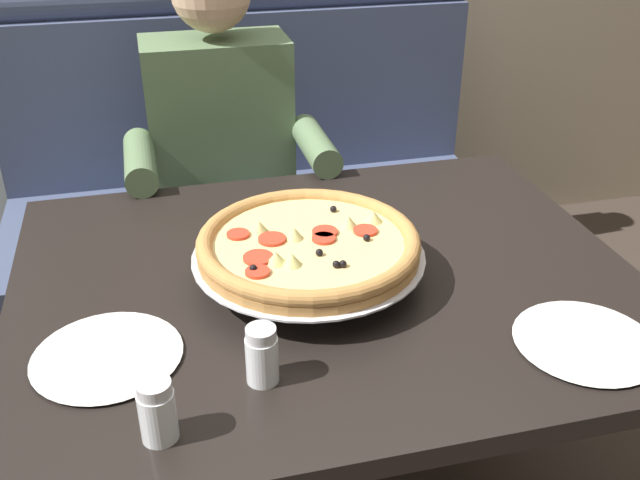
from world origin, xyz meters
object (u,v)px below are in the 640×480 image
Objects in this scene: shaker_pepper_flakes at (158,415)px; plate_near_left at (107,353)px; shaker_oregano at (262,359)px; pizza at (308,245)px; dining_table at (326,309)px; diner_main at (226,159)px; booth_bench at (254,213)px; plate_near_right at (586,339)px.

shaker_pepper_flakes is 0.22m from plate_near_left.
shaker_pepper_flakes is 0.40× the size of plate_near_left.
pizza is at bearing 63.02° from shaker_oregano.
shaker_pepper_flakes is 0.19m from shaker_oregano.
shaker_oregano is at bearing -122.12° from dining_table.
dining_table is 0.52m from shaker_pepper_flakes.
booth_bench is at bearing 67.38° from diner_main.
diner_main reaches higher than plate_near_right.
dining_table is at bearing 13.32° from pizza.
booth_bench reaches higher than plate_near_right.
shaker_oregano reaches higher than plate_near_left.
diner_main is at bearing 77.64° from shaker_pepper_flakes.
dining_table is (0.00, -0.96, 0.25)m from booth_bench.
plate_near_right is at bearing -11.29° from plate_near_left.
dining_table is 2.72× the size of pizza.
pizza is 0.53m from plate_near_right.
booth_bench reaches higher than pizza.
pizza is at bearing -166.68° from dining_table.
pizza is 1.79× the size of plate_near_left.
shaker_pepper_flakes is at bearing -104.49° from booth_bench.
shaker_pepper_flakes is (-0.23, -1.07, 0.07)m from diner_main.
shaker_oregano is 0.41× the size of plate_near_right.
diner_main is (-0.11, 0.69, 0.06)m from dining_table.
pizza is (-0.04, -0.01, 0.16)m from dining_table.
plate_near_left is at bearing -157.66° from pizza.
diner_main is 1.10m from shaker_pepper_flakes.
booth_bench is 3.49× the size of pizza.
dining_table is 0.16m from pizza.
diner_main is 2.83× the size of pizza.
plate_near_left is (-0.24, 0.12, -0.03)m from shaker_oregano.
shaker_oregano reaches higher than dining_table.
plate_near_left is (-0.31, -0.86, 0.03)m from diner_main.
plate_near_right is at bearing 3.80° from shaker_pepper_flakes.
diner_main is 0.92m from plate_near_left.
dining_table is 0.46m from plate_near_left.
dining_table is 0.51m from plate_near_right.
pizza reaches higher than plate_near_right.
pizza reaches higher than plate_near_left.
plate_near_left is 0.81m from plate_near_right.
pizza is 4.47× the size of shaker_pepper_flakes.
shaker_pepper_flakes is (-0.34, -0.37, 0.13)m from dining_table.
plate_near_right is at bearing -4.26° from shaker_oregano.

